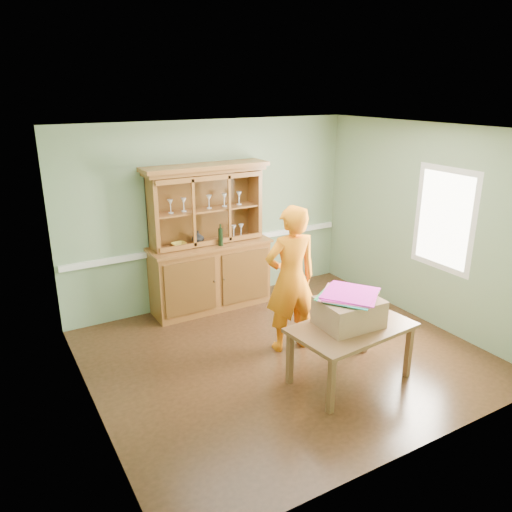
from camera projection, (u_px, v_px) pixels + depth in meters
floor at (284, 355)px, 6.12m from camera, size 4.50×4.50×0.00m
ceiling at (289, 130)px, 5.25m from camera, size 4.50×4.50×0.00m
wall_back at (212, 214)px, 7.33m from camera, size 4.50×0.00×4.50m
wall_left at (83, 289)px, 4.62m from camera, size 0.00×4.00×4.00m
wall_right at (426, 225)px, 6.75m from camera, size 0.00×4.00×4.00m
wall_front at (422, 318)px, 4.04m from camera, size 4.50×0.00×4.50m
chair_rail at (214, 244)px, 7.45m from camera, size 4.41×0.05×0.08m
framed_map at (77, 259)px, 4.81m from camera, size 0.03×0.60×0.46m
window_panel at (444, 219)px, 6.44m from camera, size 0.03×0.96×1.36m
china_hutch at (209, 259)px, 7.24m from camera, size 1.80×0.60×2.12m
dining_table at (351, 332)px, 5.44m from camera, size 1.39×0.91×0.66m
cardboard_box at (349, 312)px, 5.40m from camera, size 0.67×0.55×0.30m
kite_stack at (349, 295)px, 5.39m from camera, size 0.77×0.77×0.05m
person at (291, 279)px, 6.02m from camera, size 0.72×0.52×1.84m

